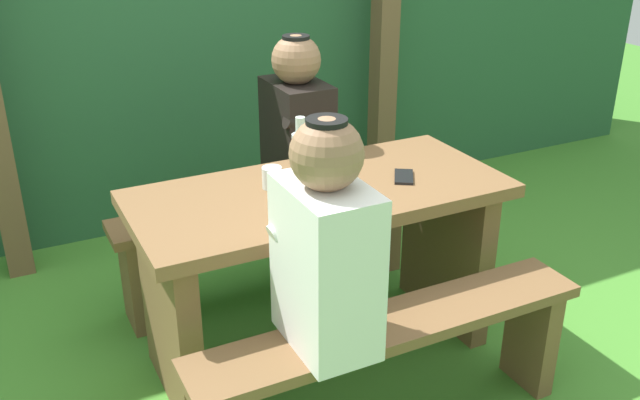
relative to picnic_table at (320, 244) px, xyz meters
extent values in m
plane|color=#468A2F|center=(0.00, 0.00, -0.50)|extent=(12.00, 12.00, 0.00)
cube|color=#295A36|center=(0.00, 1.83, 0.60)|extent=(6.40, 0.77, 2.19)
cube|color=brown|center=(1.03, 1.25, 0.47)|extent=(0.12, 0.12, 1.93)
cube|color=brown|center=(0.00, 0.00, 0.21)|extent=(1.40, 0.64, 0.05)
cube|color=brown|center=(-0.60, 0.00, -0.16)|extent=(0.08, 0.54, 0.68)
cube|color=brown|center=(0.60, 0.00, -0.16)|extent=(0.08, 0.54, 0.68)
cube|color=brown|center=(0.00, -0.53, -0.05)|extent=(1.40, 0.24, 0.04)
cube|color=brown|center=(0.62, -0.53, -0.28)|extent=(0.07, 0.22, 0.43)
cube|color=brown|center=(0.00, 0.53, -0.05)|extent=(1.40, 0.24, 0.04)
cube|color=brown|center=(-0.62, 0.53, -0.28)|extent=(0.07, 0.22, 0.43)
cube|color=brown|center=(0.62, 0.53, -0.28)|extent=(0.07, 0.22, 0.43)
cube|color=white|center=(-0.24, -0.53, 0.23)|extent=(0.22, 0.34, 0.52)
sphere|color=#936B4C|center=(-0.24, -0.53, 0.58)|extent=(0.21, 0.21, 0.21)
cylinder|color=black|center=(-0.24, -0.53, 0.67)|extent=(0.12, 0.12, 0.02)
cylinder|color=white|center=(-0.24, -0.39, 0.33)|extent=(0.25, 0.07, 0.15)
cube|color=black|center=(0.15, 0.53, 0.23)|extent=(0.22, 0.34, 0.52)
sphere|color=#936B4C|center=(0.15, 0.53, 0.58)|extent=(0.21, 0.21, 0.21)
cylinder|color=black|center=(0.15, 0.53, 0.67)|extent=(0.12, 0.12, 0.02)
cylinder|color=black|center=(0.15, 0.39, 0.33)|extent=(0.25, 0.07, 0.15)
cylinder|color=silver|center=(-0.16, 0.08, 0.27)|extent=(0.07, 0.07, 0.08)
cylinder|color=silver|center=(-0.03, 0.09, 0.33)|extent=(0.07, 0.07, 0.19)
cylinder|color=silver|center=(-0.03, 0.09, 0.45)|extent=(0.04, 0.04, 0.07)
cube|color=black|center=(0.33, -0.06, 0.24)|extent=(0.13, 0.16, 0.01)
camera|label=1|loc=(-1.07, -2.14, 1.26)|focal=39.62mm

